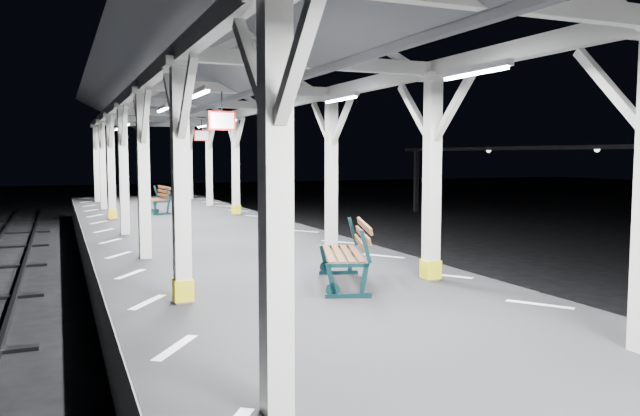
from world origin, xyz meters
TOP-DOWN VIEW (x-y plane):
  - ground at (0.00, 0.00)m, footprint 120.00×120.00m
  - platform at (0.00, 0.00)m, footprint 6.00×50.00m
  - hazard_stripes_left at (-2.45, 0.00)m, footprint 1.00×48.00m
  - hazard_stripes_right at (2.45, 0.00)m, footprint 1.00×48.00m
  - canopy at (0.00, -0.02)m, footprint 5.40×49.00m
  - bench_mid at (0.61, 2.15)m, footprint 1.25×1.95m
  - bench_far at (-0.33, 15.70)m, footprint 0.82×1.78m

SIDE VIEW (x-z plane):
  - ground at x=0.00m, z-range 0.00..0.00m
  - platform at x=0.00m, z-range 0.00..1.00m
  - hazard_stripes_left at x=-2.45m, z-range 1.00..1.01m
  - hazard_stripes_right at x=2.45m, z-range 1.00..1.01m
  - bench_far at x=-0.33m, z-range 1.03..1.96m
  - bench_mid at x=0.61m, z-range 1.03..2.03m
  - canopy at x=0.00m, z-range 2.24..6.89m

